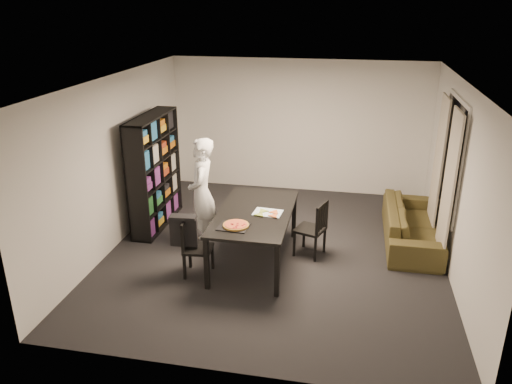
% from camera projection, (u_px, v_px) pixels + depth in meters
% --- Properties ---
extents(room, '(5.01, 5.51, 2.61)m').
position_uv_depth(room, '(277.00, 171.00, 7.24)').
color(room, black).
rests_on(room, ground).
extents(window_pane, '(0.02, 1.40, 1.60)m').
position_uv_depth(window_pane, '(452.00, 156.00, 7.27)').
color(window_pane, black).
rests_on(window_pane, room).
extents(window_frame, '(0.03, 1.52, 1.72)m').
position_uv_depth(window_frame, '(452.00, 156.00, 7.27)').
color(window_frame, white).
rests_on(window_frame, room).
extents(curtain_left, '(0.03, 0.70, 2.25)m').
position_uv_depth(curtain_left, '(448.00, 190.00, 6.93)').
color(curtain_left, '#BAB29F').
rests_on(curtain_left, room).
extents(curtain_right, '(0.03, 0.70, 2.25)m').
position_uv_depth(curtain_right, '(438.00, 167.00, 7.88)').
color(curtain_right, '#BAB29F').
rests_on(curtain_right, room).
extents(bookshelf, '(0.35, 1.50, 1.90)m').
position_uv_depth(bookshelf, '(155.00, 172.00, 8.30)').
color(bookshelf, black).
rests_on(bookshelf, room).
extents(dining_table, '(1.05, 1.88, 0.78)m').
position_uv_depth(dining_table, '(255.00, 216.00, 7.18)').
color(dining_table, black).
rests_on(dining_table, room).
extents(chair_left, '(0.41, 0.41, 0.82)m').
position_uv_depth(chair_left, '(192.00, 244.00, 6.91)').
color(chair_left, black).
rests_on(chair_left, room).
extents(chair_right, '(0.51, 0.51, 0.86)m').
position_uv_depth(chair_right, '(315.00, 226.00, 7.40)').
color(chair_right, black).
rests_on(chair_right, room).
extents(draped_jacket, '(0.39, 0.19, 0.46)m').
position_uv_depth(draped_jacket, '(184.00, 230.00, 6.84)').
color(draped_jacket, black).
rests_on(draped_jacket, chair_left).
extents(person, '(0.53, 0.70, 1.73)m').
position_uv_depth(person, '(202.00, 193.00, 7.62)').
color(person, white).
rests_on(person, room).
extents(baking_tray, '(0.42, 0.35, 0.01)m').
position_uv_depth(baking_tray, '(233.00, 227.00, 6.67)').
color(baking_tray, black).
rests_on(baking_tray, dining_table).
extents(pepperoni_pizza, '(0.35, 0.35, 0.03)m').
position_uv_depth(pepperoni_pizza, '(236.00, 225.00, 6.68)').
color(pepperoni_pizza, '#AA7B31').
rests_on(pepperoni_pizza, dining_table).
extents(kitchen_towel, '(0.42, 0.33, 0.01)m').
position_uv_depth(kitchen_towel, '(268.00, 213.00, 7.12)').
color(kitchen_towel, white).
rests_on(kitchen_towel, dining_table).
extents(pizza_slices, '(0.44, 0.40, 0.01)m').
position_uv_depth(pizza_slices, '(268.00, 213.00, 7.07)').
color(pizza_slices, gold).
rests_on(pizza_slices, dining_table).
extents(sofa, '(0.80, 2.04, 0.60)m').
position_uv_depth(sofa, '(411.00, 225.00, 7.90)').
color(sofa, '#3A3A17').
rests_on(sofa, room).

